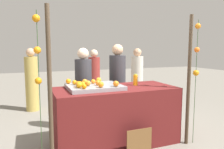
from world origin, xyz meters
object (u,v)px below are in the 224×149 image
Objects in this scene: orange_0 at (93,81)px; vendor_right at (117,88)px; stall_counter at (115,115)px; chalkboard_sign at (139,144)px; juice_bottle at (135,80)px; vendor_left at (84,92)px; orange_1 at (98,83)px.

vendor_right is (0.70, 0.61, -0.26)m from orange_0.
stall_counter is at bearing -27.62° from orange_0.
juice_bottle is at bearing 66.60° from chalkboard_sign.
stall_counter is at bearing 100.41° from chalkboard_sign.
stall_counter is 1.26× the size of vendor_left.
vendor_left is 0.95× the size of vendor_right.
orange_1 is (0.02, -0.18, 0.00)m from orange_0.
orange_0 is 1.21m from chalkboard_sign.
vendor_right reaches higher than stall_counter.
orange_0 is 0.17× the size of chalkboard_sign.
vendor_left reaches higher than orange_1.
juice_bottle is at bearing 7.85° from orange_1.
juice_bottle is at bearing -86.52° from vendor_right.
stall_counter is 1.20× the size of vendor_right.
vendor_left is (-0.46, 1.36, 0.53)m from chalkboard_sign.
juice_bottle is 1.12m from chalkboard_sign.
orange_0 is at bearing 96.89° from orange_1.
vendor_right is at bearing 49.65° from orange_1.
stall_counter is at bearing -168.10° from juice_bottle.
vendor_right is (0.26, 1.40, 0.56)m from chalkboard_sign.
stall_counter is at bearing -65.24° from vendor_left.
stall_counter is at bearing 2.21° from orange_1.
orange_0 is 0.18m from orange_1.
orange_0 reaches higher than stall_counter.
orange_0 is at bearing 119.27° from chalkboard_sign.
chalkboard_sign is (-0.30, -0.70, -0.81)m from juice_bottle.
vendor_right is (0.68, 0.80, -0.26)m from orange_1.
vendor_right reaches higher than orange_1.
orange_0 is at bearing 152.38° from stall_counter.
chalkboard_sign is (0.11, -0.61, -0.26)m from stall_counter.
vendor_right is at bearing 93.48° from juice_bottle.
juice_bottle is (0.42, 0.09, 0.56)m from stall_counter.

